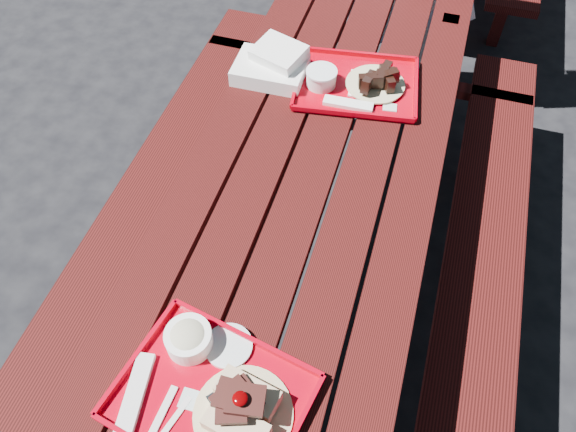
% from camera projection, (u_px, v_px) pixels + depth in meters
% --- Properties ---
extents(ground, '(60.00, 60.00, 0.00)m').
position_uv_depth(ground, '(299.00, 311.00, 2.20)').
color(ground, black).
rests_on(ground, ground).
extents(picnic_table_near, '(1.41, 2.40, 0.75)m').
position_uv_depth(picnic_table_near, '(302.00, 229.00, 1.75)').
color(picnic_table_near, '#410D0C').
rests_on(picnic_table_near, ground).
extents(near_tray, '(0.46, 0.39, 0.13)m').
position_uv_depth(near_tray, '(215.00, 386.00, 1.23)').
color(near_tray, '#B00113').
rests_on(near_tray, picnic_table_near).
extents(far_tray, '(0.44, 0.36, 0.07)m').
position_uv_depth(far_tray, '(354.00, 83.00, 1.85)').
color(far_tray, '#B1000F').
rests_on(far_tray, picnic_table_near).
extents(white_cloth, '(0.24, 0.21, 0.10)m').
position_uv_depth(white_cloth, '(273.00, 65.00, 1.87)').
color(white_cloth, white).
rests_on(white_cloth, picnic_table_near).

